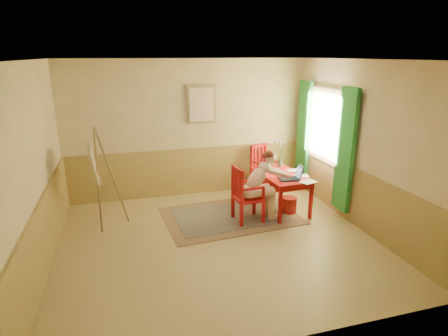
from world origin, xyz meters
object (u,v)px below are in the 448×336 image
object	(u,v)px
easel	(96,169)
chair_left	(245,195)
table	(281,179)
figure	(261,183)
chair_back	(263,169)
laptop	(292,177)

from	to	relation	value
easel	chair_left	bearing A→B (deg)	-12.18
table	figure	distance (m)	0.61
figure	easel	bearing A→B (deg)	169.17
chair_back	figure	bearing A→B (deg)	-113.63
table	laptop	bearing A→B (deg)	-79.88
figure	easel	world-z (taller)	easel
chair_left	easel	world-z (taller)	easel
chair_back	figure	size ratio (longest dim) A/B	0.79
chair_left	chair_back	xyz separation A→B (m)	(0.87, 1.35, -0.00)
table	easel	world-z (taller)	easel
table	chair_back	bearing A→B (deg)	86.97
figure	easel	distance (m)	2.82
chair_back	laptop	bearing A→B (deg)	-89.91
chair_left	easel	distance (m)	2.58
chair_back	laptop	world-z (taller)	chair_back
table	chair_back	size ratio (longest dim) A/B	1.23
table	easel	xyz separation A→B (m)	(-3.29, 0.23, 0.41)
chair_left	chair_back	size ratio (longest dim) A/B	1.00
table	laptop	world-z (taller)	laptop
laptop	chair_left	bearing A→B (deg)	178.83
chair_left	table	bearing A→B (deg)	20.44
laptop	easel	size ratio (longest dim) A/B	0.24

